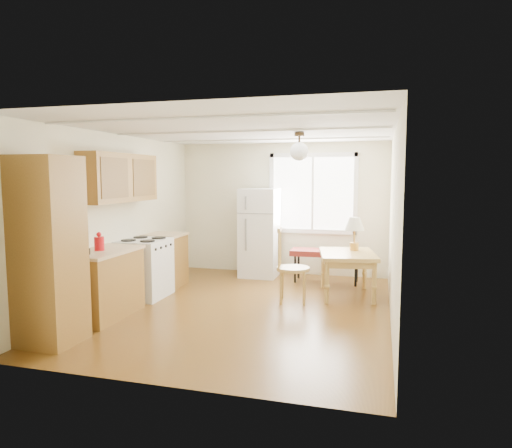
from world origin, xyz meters
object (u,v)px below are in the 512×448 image
at_px(dining_table, 347,259).
at_px(chair, 286,259).
at_px(refrigerator, 260,233).
at_px(bench, 326,254).

relative_size(dining_table, chair, 1.10).
height_order(refrigerator, chair, refrigerator).
bearing_deg(dining_table, chair, -155.33).
bearing_deg(refrigerator, dining_table, -31.04).
distance_m(bench, chair, 1.48).
bearing_deg(chair, dining_table, 26.96).
relative_size(refrigerator, bench, 1.31).
height_order(refrigerator, bench, refrigerator).
bearing_deg(chair, refrigerator, 109.45).
relative_size(bench, chair, 1.12).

